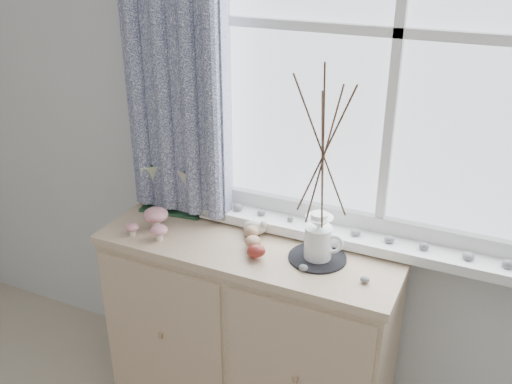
% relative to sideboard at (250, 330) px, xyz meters
% --- Properties ---
extents(sideboard, '(1.20, 0.45, 0.85)m').
position_rel_sideboard_xyz_m(sideboard, '(0.00, 0.00, 0.00)').
color(sideboard, beige).
rests_on(sideboard, ground).
extents(botanical_book, '(0.33, 0.17, 0.22)m').
position_rel_sideboard_xyz_m(botanical_book, '(-0.42, 0.08, 0.53)').
color(botanical_book, '#1F4127').
rests_on(botanical_book, sideboard).
extents(toadstool_cluster, '(0.18, 0.16, 0.09)m').
position_rel_sideboard_xyz_m(toadstool_cluster, '(-0.38, -0.08, 0.48)').
color(toadstool_cluster, white).
rests_on(toadstool_cluster, sideboard).
extents(wooden_eggs, '(0.14, 0.18, 0.08)m').
position_rel_sideboard_xyz_m(wooden_eggs, '(0.03, -0.03, 0.45)').
color(wooden_eggs, tan).
rests_on(wooden_eggs, sideboard).
extents(songbird_figurine, '(0.13, 0.07, 0.07)m').
position_rel_sideboard_xyz_m(songbird_figurine, '(-0.01, 0.08, 0.46)').
color(songbird_figurine, silver).
rests_on(songbird_figurine, sideboard).
extents(crocheted_doily, '(0.22, 0.22, 0.01)m').
position_rel_sideboard_xyz_m(crocheted_doily, '(0.28, 0.00, 0.43)').
color(crocheted_doily, black).
rests_on(crocheted_doily, sideboard).
extents(twig_pitcher, '(0.36, 0.36, 0.77)m').
position_rel_sideboard_xyz_m(twig_pitcher, '(0.28, 0.00, 0.86)').
color(twig_pitcher, white).
rests_on(twig_pitcher, crocheted_doily).
extents(sideboard_pebbles, '(0.33, 0.23, 0.02)m').
position_rel_sideboard_xyz_m(sideboard_pebbles, '(0.30, 0.00, 0.44)').
color(sideboard_pebbles, gray).
rests_on(sideboard_pebbles, sideboard).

